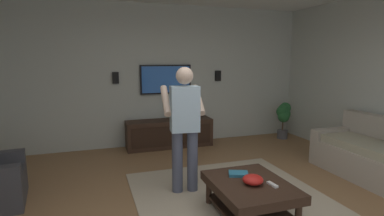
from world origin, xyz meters
name	(u,v)px	position (x,y,z in m)	size (l,w,h in m)	color
ground_plane	(222,216)	(0.00, 0.00, 0.00)	(7.46, 7.46, 0.00)	olive
wall_back_tv	(159,76)	(3.16, 0.00, 1.40)	(0.10, 6.40, 2.80)	#B2B7AD
area_rug	(241,207)	(0.11, -0.29, 0.01)	(2.94, 2.35, 0.01)	tan
couch	(382,159)	(0.21, -2.59, 0.32)	(1.91, 0.87, 0.87)	#A89E8E
coffee_table	(250,191)	(-0.09, -0.29, 0.30)	(1.00, 0.80, 0.40)	#332116
media_console	(169,133)	(2.83, -0.12, 0.28)	(0.45, 1.70, 0.55)	#332116
tv	(166,79)	(3.07, -0.12, 1.33)	(0.05, 1.04, 0.58)	black
person_standing	(185,122)	(0.77, 0.20, 0.93)	(0.58, 0.58, 1.64)	#4C5166
potted_plant_short	(283,115)	(2.62, -2.63, 0.53)	(0.33, 0.34, 0.80)	#4C4C51
bowl	(253,180)	(-0.14, -0.29, 0.45)	(0.23, 0.23, 0.10)	red
remote_white	(272,185)	(-0.25, -0.47, 0.41)	(0.15, 0.04, 0.02)	white
book	(238,174)	(0.13, -0.26, 0.42)	(0.22, 0.16, 0.04)	teal
vase_round	(176,114)	(2.81, -0.25, 0.66)	(0.22, 0.22, 0.22)	teal
wall_speaker_left	(218,76)	(3.08, -1.27, 1.39)	(0.06, 0.12, 0.22)	black
wall_speaker_right	(116,78)	(3.08, 0.86, 1.38)	(0.06, 0.12, 0.22)	black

